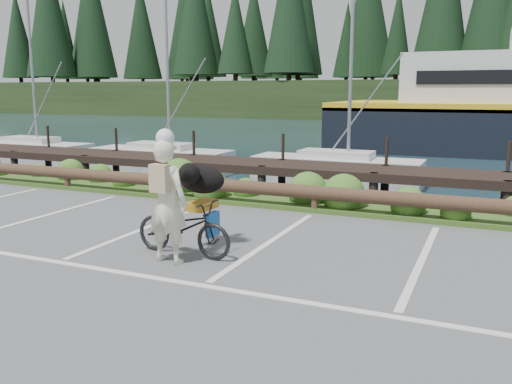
# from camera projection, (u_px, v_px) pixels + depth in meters

# --- Properties ---
(ground) EXTENTS (72.00, 72.00, 0.00)m
(ground) POSITION_uv_depth(u_px,v_px,m) (217.00, 277.00, 7.80)
(ground) COLOR #4F4F52
(harbor_backdrop) EXTENTS (170.00, 160.00, 30.00)m
(harbor_backdrop) POSITION_uv_depth(u_px,v_px,m) (473.00, 109.00, 78.25)
(harbor_backdrop) COLOR #182E39
(harbor_backdrop) RESTS_ON ground
(vegetation_strip) EXTENTS (34.00, 1.60, 0.10)m
(vegetation_strip) POSITION_uv_depth(u_px,v_px,m) (324.00, 204.00, 12.56)
(vegetation_strip) COLOR #3D5B21
(vegetation_strip) RESTS_ON ground
(log_rail) EXTENTS (32.00, 0.30, 0.60)m
(log_rail) POSITION_uv_depth(u_px,v_px,m) (315.00, 212.00, 11.94)
(log_rail) COLOR #443021
(log_rail) RESTS_ON ground
(bicycle) EXTENTS (1.80, 0.72, 0.93)m
(bicycle) POSITION_uv_depth(u_px,v_px,m) (183.00, 227.00, 8.78)
(bicycle) COLOR black
(bicycle) RESTS_ON ground
(cyclist) EXTENTS (0.73, 0.50, 1.93)m
(cyclist) POSITION_uv_depth(u_px,v_px,m) (167.00, 202.00, 8.32)
(cyclist) COLOR beige
(cyclist) RESTS_ON ground
(dog) EXTENTS (0.46, 0.86, 0.49)m
(dog) POSITION_uv_depth(u_px,v_px,m) (202.00, 179.00, 9.14)
(dog) COLOR black
(dog) RESTS_ON bicycle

